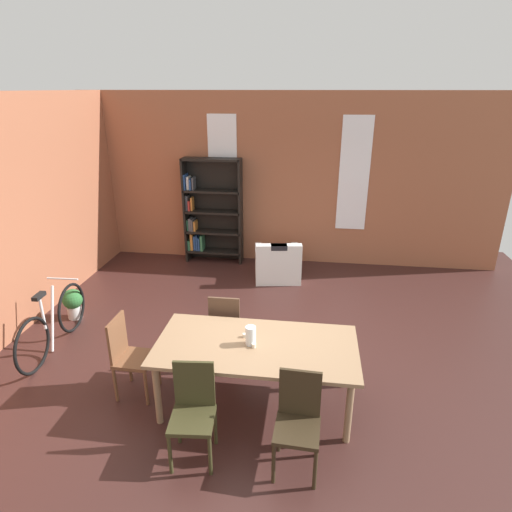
{
  "coord_description": "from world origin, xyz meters",
  "views": [
    {
      "loc": [
        0.49,
        -4.52,
        3.27
      ],
      "look_at": [
        -0.29,
        1.28,
        0.95
      ],
      "focal_mm": 29.89,
      "sensor_mm": 36.0,
      "label": 1
    }
  ],
  "objects_px": {
    "dining_chair_near_right": "(298,419)",
    "dining_chair_head_left": "(129,354)",
    "dining_table": "(256,350)",
    "dining_chair_near_left": "(193,409)",
    "bookshelf_tall": "(209,212)",
    "potted_plant_by_shelf": "(73,302)",
    "vase_on_table": "(251,336)",
    "bicycle_second": "(53,324)",
    "dining_chair_far_left": "(226,325)",
    "armchair_white": "(277,264)"
  },
  "relations": [
    {
      "from": "dining_chair_head_left",
      "to": "armchair_white",
      "type": "distance_m",
      "value": 3.64
    },
    {
      "from": "dining_chair_head_left",
      "to": "dining_chair_far_left",
      "type": "height_order",
      "value": "same"
    },
    {
      "from": "dining_table",
      "to": "dining_chair_near_right",
      "type": "height_order",
      "value": "dining_chair_near_right"
    },
    {
      "from": "dining_chair_near_left",
      "to": "potted_plant_by_shelf",
      "type": "relative_size",
      "value": 2.02
    },
    {
      "from": "dining_chair_near_left",
      "to": "potted_plant_by_shelf",
      "type": "height_order",
      "value": "dining_chair_near_left"
    },
    {
      "from": "dining_chair_near_right",
      "to": "bicycle_second",
      "type": "height_order",
      "value": "dining_chair_near_right"
    },
    {
      "from": "vase_on_table",
      "to": "dining_chair_near_right",
      "type": "xyz_separation_m",
      "value": [
        0.54,
        -0.75,
        -0.35
      ]
    },
    {
      "from": "dining_table",
      "to": "armchair_white",
      "type": "bearing_deg",
      "value": 91.08
    },
    {
      "from": "dining_chair_far_left",
      "to": "potted_plant_by_shelf",
      "type": "bearing_deg",
      "value": 163.29
    },
    {
      "from": "dining_chair_near_left",
      "to": "dining_chair_near_right",
      "type": "bearing_deg",
      "value": 0.01
    },
    {
      "from": "dining_chair_head_left",
      "to": "dining_chair_far_left",
      "type": "bearing_deg",
      "value": 38.01
    },
    {
      "from": "dining_chair_near_right",
      "to": "dining_table",
      "type": "bearing_deg",
      "value": 122.62
    },
    {
      "from": "dining_chair_far_left",
      "to": "dining_chair_head_left",
      "type": "bearing_deg",
      "value": -141.99
    },
    {
      "from": "bookshelf_tall",
      "to": "armchair_white",
      "type": "bearing_deg",
      "value": -26.61
    },
    {
      "from": "dining_chair_near_right",
      "to": "dining_chair_head_left",
      "type": "xyz_separation_m",
      "value": [
        -1.91,
        0.75,
        0.0
      ]
    },
    {
      "from": "dining_table",
      "to": "potted_plant_by_shelf",
      "type": "xyz_separation_m",
      "value": [
        -2.99,
        1.5,
        -0.42
      ]
    },
    {
      "from": "vase_on_table",
      "to": "dining_chair_head_left",
      "type": "bearing_deg",
      "value": 179.9
    },
    {
      "from": "dining_table",
      "to": "dining_chair_near_left",
      "type": "height_order",
      "value": "dining_chair_near_left"
    },
    {
      "from": "armchair_white",
      "to": "dining_table",
      "type": "bearing_deg",
      "value": -88.92
    },
    {
      "from": "dining_chair_near_right",
      "to": "dining_chair_far_left",
      "type": "bearing_deg",
      "value": 122.52
    },
    {
      "from": "dining_chair_near_left",
      "to": "bicycle_second",
      "type": "bearing_deg",
      "value": 147.57
    },
    {
      "from": "dining_table",
      "to": "dining_chair_near_left",
      "type": "bearing_deg",
      "value": -122.8
    },
    {
      "from": "bicycle_second",
      "to": "vase_on_table",
      "type": "bearing_deg",
      "value": -14.82
    },
    {
      "from": "bicycle_second",
      "to": "potted_plant_by_shelf",
      "type": "height_order",
      "value": "bicycle_second"
    },
    {
      "from": "dining_chair_far_left",
      "to": "bicycle_second",
      "type": "bearing_deg",
      "value": -179.48
    },
    {
      "from": "dining_chair_near_left",
      "to": "bookshelf_tall",
      "type": "height_order",
      "value": "bookshelf_tall"
    },
    {
      "from": "vase_on_table",
      "to": "armchair_white",
      "type": "xyz_separation_m",
      "value": [
        -0.01,
        3.37,
        -0.59
      ]
    },
    {
      "from": "dining_chair_near_right",
      "to": "potted_plant_by_shelf",
      "type": "xyz_separation_m",
      "value": [
        -3.47,
        2.25,
        -0.25
      ]
    },
    {
      "from": "dining_chair_near_left",
      "to": "potted_plant_by_shelf",
      "type": "bearing_deg",
      "value": 137.99
    },
    {
      "from": "dining_chair_near_right",
      "to": "potted_plant_by_shelf",
      "type": "distance_m",
      "value": 4.14
    },
    {
      "from": "armchair_white",
      "to": "vase_on_table",
      "type": "bearing_deg",
      "value": -89.89
    },
    {
      "from": "vase_on_table",
      "to": "bicycle_second",
      "type": "xyz_separation_m",
      "value": [
        -2.75,
        0.73,
        -0.51
      ]
    },
    {
      "from": "bicycle_second",
      "to": "potted_plant_by_shelf",
      "type": "relative_size",
      "value": 3.59
    },
    {
      "from": "dining_chair_far_left",
      "to": "bicycle_second",
      "type": "relative_size",
      "value": 0.56
    },
    {
      "from": "dining_chair_head_left",
      "to": "potted_plant_by_shelf",
      "type": "xyz_separation_m",
      "value": [
        -1.55,
        1.5,
        -0.25
      ]
    },
    {
      "from": "dining_table",
      "to": "potted_plant_by_shelf",
      "type": "bearing_deg",
      "value": 153.27
    },
    {
      "from": "dining_chair_far_left",
      "to": "potted_plant_by_shelf",
      "type": "distance_m",
      "value": 2.63
    },
    {
      "from": "bookshelf_tall",
      "to": "bicycle_second",
      "type": "xyz_separation_m",
      "value": [
        -1.33,
        -3.35,
        -0.64
      ]
    },
    {
      "from": "dining_table",
      "to": "bicycle_second",
      "type": "bearing_deg",
      "value": 165.47
    },
    {
      "from": "dining_table",
      "to": "bookshelf_tall",
      "type": "height_order",
      "value": "bookshelf_tall"
    },
    {
      "from": "dining_table",
      "to": "potted_plant_by_shelf",
      "type": "distance_m",
      "value": 3.37
    },
    {
      "from": "dining_chair_near_left",
      "to": "bookshelf_tall",
      "type": "distance_m",
      "value": 4.95
    },
    {
      "from": "dining_chair_far_left",
      "to": "bookshelf_tall",
      "type": "height_order",
      "value": "bookshelf_tall"
    },
    {
      "from": "vase_on_table",
      "to": "bicycle_second",
      "type": "relative_size",
      "value": 0.12
    },
    {
      "from": "bicycle_second",
      "to": "armchair_white",
      "type": "bearing_deg",
      "value": 43.88
    },
    {
      "from": "vase_on_table",
      "to": "potted_plant_by_shelf",
      "type": "distance_m",
      "value": 3.34
    },
    {
      "from": "dining_chair_near_left",
      "to": "dining_chair_head_left",
      "type": "height_order",
      "value": "same"
    },
    {
      "from": "dining_chair_near_right",
      "to": "dining_chair_head_left",
      "type": "bearing_deg",
      "value": 158.53
    },
    {
      "from": "vase_on_table",
      "to": "dining_chair_near_left",
      "type": "distance_m",
      "value": 0.93
    },
    {
      "from": "armchair_white",
      "to": "potted_plant_by_shelf",
      "type": "xyz_separation_m",
      "value": [
        -2.92,
        -1.87,
        -0.01
      ]
    }
  ]
}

